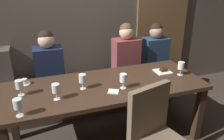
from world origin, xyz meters
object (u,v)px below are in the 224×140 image
wine_glass_near_left (181,66)px  wine_glass_far_right (19,85)px  wine_glass_center_back (123,79)px  banquette_bench (91,95)px  dessert_plate (163,71)px  wine_glass_end_left (56,89)px  wine_glass_far_left (82,79)px  espresso_cup (25,82)px  dining_table (105,91)px  diner_redhead (49,62)px  diner_bearded (126,53)px  wine_glass_center_front (18,104)px  diner_far_end (155,50)px  chair_near_side (156,133)px

wine_glass_near_left → wine_glass_far_right: bearing=176.9°
wine_glass_center_back → wine_glass_far_right: bearing=169.4°
banquette_bench → dessert_plate: size_ratio=13.16×
wine_glass_end_left → wine_glass_far_left: size_ratio=1.00×
wine_glass_end_left → wine_glass_near_left: (1.46, 0.10, 0.00)m
wine_glass_near_left → espresso_cup: size_ratio=1.37×
dining_table → wine_glass_far_right: size_ratio=13.41×
dining_table → diner_redhead: bearing=128.2°
banquette_bench → diner_bearded: (0.52, -0.02, 0.60)m
wine_glass_center_front → espresso_cup: size_ratio=1.37×
diner_redhead → wine_glass_center_front: bearing=-108.0°
wine_glass_end_left → wine_glass_far_left: bearing=25.2°
diner_redhead → wine_glass_far_left: 0.76m
espresso_cup → wine_glass_end_left: bearing=-56.4°
diner_bearded → dessert_plate: diner_bearded is taller
diner_redhead → wine_glass_center_back: size_ratio=4.76×
diner_redhead → diner_far_end: diner_redhead is taller
dining_table → diner_redhead: 0.89m
chair_near_side → diner_bearded: diner_bearded is taller
diner_redhead → dessert_plate: 1.44m
dining_table → wine_glass_far_left: size_ratio=13.41×
diner_bearded → wine_glass_near_left: diner_bearded is taller
dining_table → diner_far_end: (1.02, 0.73, 0.15)m
dining_table → wine_glass_end_left: size_ratio=13.41×
wine_glass_end_left → wine_glass_center_back: (0.69, 0.01, -0.00)m
dining_table → chair_near_side: size_ratio=2.24×
wine_glass_near_left → wine_glass_center_front: (-1.79, -0.28, 0.00)m
wine_glass_center_front → espresso_cup: bearing=86.6°
diner_bearded → wine_glass_end_left: diner_bearded is taller
chair_near_side → wine_glass_end_left: 1.01m
dessert_plate → diner_redhead: bearing=155.9°
dining_table → banquette_bench: (0.00, 0.70, -0.42)m
wine_glass_end_left → diner_redhead: bearing=90.1°
wine_glass_center_back → wine_glass_center_front: bearing=-169.8°
wine_glass_far_right → wine_glass_center_back: bearing=-10.6°
chair_near_side → dessert_plate: size_ratio=5.16×
dining_table → dessert_plate: 0.79m
wine_glass_near_left → wine_glass_far_left: 1.18m
chair_near_side → dining_table: bearing=108.6°
diner_bearded → wine_glass_far_right: (-1.39, -0.64, 0.02)m
wine_glass_far_left → banquette_bench: bearing=70.8°
wine_glass_center_back → wine_glass_center_front: 1.04m
chair_near_side → wine_glass_near_left: (0.68, 0.67, 0.29)m
wine_glass_center_back → chair_near_side: bearing=-81.2°
wine_glass_far_left → wine_glass_far_right: bearing=173.9°
diner_bearded → wine_glass_end_left: size_ratio=4.87×
diner_bearded → wine_glass_far_left: bearing=-137.9°
wine_glass_near_left → wine_glass_center_back: bearing=-173.1°
banquette_bench → wine_glass_center_front: wine_glass_center_front is taller
wine_glass_center_back → dessert_plate: 0.68m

